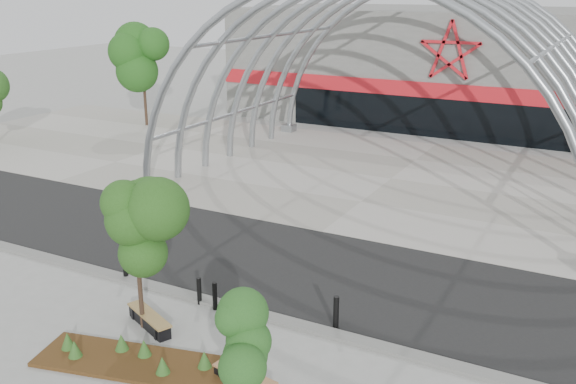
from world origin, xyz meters
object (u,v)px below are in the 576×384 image
Objects in this scene: street_tree_1 at (236,333)px; bench_1 at (245,380)px; street_tree_0 at (136,231)px; bollard_2 at (215,296)px; bench_0 at (150,321)px.

street_tree_1 reaches higher than bench_1.
street_tree_0 reaches higher than bollard_2.
bollard_2 is (1.29, 1.91, -2.59)m from street_tree_0.
bench_1 is (4.24, -1.12, -2.86)m from street_tree_0.
street_tree_1 is (4.88, -2.44, -0.65)m from street_tree_0.
street_tree_1 is 3.63× the size of bollard_2.
bench_1 is at bearing -14.75° from street_tree_0.
street_tree_1 is 1.63× the size of bench_0.
bench_1 is (-0.64, 1.33, -2.21)m from street_tree_1.
street_tree_1 is at bearing -50.52° from bollard_2.
bench_0 is 2.14m from bollard_2.
bollard_2 is at bearing 129.48° from street_tree_1.
bench_1 is at bearing -16.54° from bench_0.
bollard_2 reaches higher than bench_0.
street_tree_1 reaches higher than bench_0.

